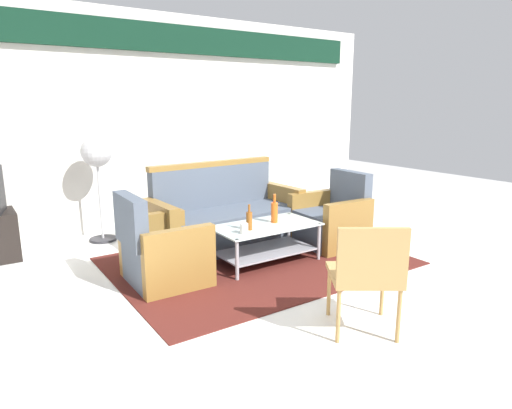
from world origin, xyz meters
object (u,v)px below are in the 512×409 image
at_px(armchair_left, 162,253).
at_px(coffee_table, 266,238).
at_px(cup, 244,228).
at_px(couch, 225,219).
at_px(bottle_orange, 274,212).
at_px(wicker_chair, 367,270).
at_px(pedestal_fan, 97,158).
at_px(armchair_right, 331,221).
at_px(bottle_brown, 249,220).

xyz_separation_m(armchair_left, coffee_table, (1.10, -0.11, -0.02)).
bearing_deg(cup, couch, 71.17).
relative_size(armchair_left, bottle_orange, 2.78).
xyz_separation_m(bottle_orange, wicker_chair, (-0.41, -1.66, -0.03)).
xyz_separation_m(couch, cup, (-0.30, -0.89, 0.14)).
relative_size(armchair_left, pedestal_fan, 0.67).
xyz_separation_m(armchair_right, coffee_table, (-1.00, -0.07, -0.02)).
bearing_deg(pedestal_fan, armchair_left, -86.41).
bearing_deg(bottle_brown, couch, 76.67).
xyz_separation_m(coffee_table, bottle_orange, (0.14, 0.03, 0.25)).
distance_m(armchair_left, armchair_right, 2.10).
bearing_deg(pedestal_fan, wicker_chair, -74.45).
bearing_deg(coffee_table, cup, -158.85).
distance_m(armchair_right, pedestal_fan, 2.86).
distance_m(coffee_table, cup, 0.42).
bearing_deg(pedestal_fan, coffee_table, -55.32).
distance_m(couch, bottle_orange, 0.77).
height_order(armchair_left, bottle_orange, armchair_left).
distance_m(pedestal_fan, wicker_chair, 3.54).
height_order(couch, cup, couch).
distance_m(coffee_table, bottle_orange, 0.29).
height_order(cup, pedestal_fan, pedestal_fan).
distance_m(armchair_right, bottle_orange, 0.89).
distance_m(cup, pedestal_fan, 2.14).
bearing_deg(bottle_brown, pedestal_fan, 118.24).
bearing_deg(armchair_left, bottle_orange, 87.59).
bearing_deg(armchair_right, couch, 59.35).
bearing_deg(bottle_orange, coffee_table, -166.08).
xyz_separation_m(couch, bottle_orange, (0.18, -0.72, 0.21)).
relative_size(couch, armchair_right, 2.15).
bearing_deg(armchair_left, pedestal_fan, -175.52).
xyz_separation_m(armchair_left, cup, (0.75, -0.24, 0.17)).
bearing_deg(couch, wicker_chair, 81.97).
relative_size(bottle_brown, wicker_chair, 0.31).
relative_size(bottle_orange, wicker_chair, 0.36).
distance_m(armchair_right, wicker_chair, 2.13).
relative_size(couch, coffee_table, 1.66).
relative_size(coffee_table, cup, 11.00).
bearing_deg(pedestal_fan, bottle_brown, -61.76).
bearing_deg(pedestal_fan, couch, -40.57).
bearing_deg(wicker_chair, armchair_left, 149.84).
relative_size(bottle_orange, pedestal_fan, 0.24).
distance_m(bottle_brown, cup, 0.14).
bearing_deg(armchair_right, coffee_table, 96.54).
xyz_separation_m(armchair_right, pedestal_fan, (-2.20, 1.68, 0.73)).
distance_m(couch, wicker_chair, 2.40).
relative_size(bottle_orange, cup, 3.06).
height_order(coffee_table, wicker_chair, wicker_chair).
distance_m(armchair_left, cup, 0.81).
relative_size(armchair_right, wicker_chair, 1.01).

